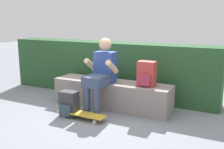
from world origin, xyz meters
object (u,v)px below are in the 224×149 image
object	(u,v)px
backpack_on_bench	(146,74)
backpack_on_ground	(69,104)
skateboard_near_person	(82,114)
bench_main	(112,94)
person_skater	(101,72)

from	to	relation	value
backpack_on_bench	backpack_on_ground	bearing A→B (deg)	-147.00
skateboard_near_person	backpack_on_bench	distance (m)	1.20
bench_main	backpack_on_bench	distance (m)	0.76
bench_main	person_skater	size ratio (longest dim) A/B	1.73
person_skater	backpack_on_bench	size ratio (longest dim) A/B	3.02
skateboard_near_person	backpack_on_bench	size ratio (longest dim) A/B	2.01
person_skater	skateboard_near_person	size ratio (longest dim) A/B	1.50
bench_main	backpack_on_ground	distance (m)	0.80
skateboard_near_person	backpack_on_bench	bearing A→B (deg)	41.50
bench_main	backpack_on_bench	xyz separation A→B (m)	(0.63, -0.01, 0.42)
bench_main	skateboard_near_person	world-z (taller)	bench_main
backpack_on_bench	backpack_on_ground	world-z (taller)	backpack_on_bench
backpack_on_ground	person_skater	bearing A→B (deg)	54.74
bench_main	person_skater	world-z (taller)	person_skater
skateboard_near_person	backpack_on_ground	bearing A→B (deg)	175.08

